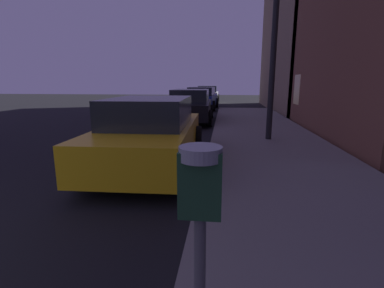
{
  "coord_description": "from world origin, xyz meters",
  "views": [
    {
      "loc": [
        4.36,
        -0.19,
        1.74
      ],
      "look_at": [
        3.96,
        3.24,
        0.97
      ],
      "focal_mm": 26.22,
      "sensor_mm": 36.0,
      "label": 1
    }
  ],
  "objects_px": {
    "car_black": "(191,106)",
    "street_lamp": "(276,13)",
    "parking_meter": "(200,215)",
    "car_blue": "(202,98)",
    "car_white": "(208,94)",
    "car_yellow_cab": "(151,133)"
  },
  "relations": [
    {
      "from": "parking_meter",
      "to": "car_blue",
      "type": "distance_m",
      "value": 17.45
    },
    {
      "from": "car_black",
      "to": "street_lamp",
      "type": "height_order",
      "value": "street_lamp"
    },
    {
      "from": "car_white",
      "to": "parking_meter",
      "type": "bearing_deg",
      "value": -86.64
    },
    {
      "from": "parking_meter",
      "to": "car_white",
      "type": "height_order",
      "value": "parking_meter"
    },
    {
      "from": "car_white",
      "to": "street_lamp",
      "type": "bearing_deg",
      "value": -80.78
    },
    {
      "from": "street_lamp",
      "to": "car_blue",
      "type": "bearing_deg",
      "value": 104.87
    },
    {
      "from": "parking_meter",
      "to": "street_lamp",
      "type": "height_order",
      "value": "street_lamp"
    },
    {
      "from": "parking_meter",
      "to": "car_black",
      "type": "height_order",
      "value": "parking_meter"
    },
    {
      "from": "parking_meter",
      "to": "car_yellow_cab",
      "type": "height_order",
      "value": "parking_meter"
    },
    {
      "from": "car_blue",
      "to": "street_lamp",
      "type": "height_order",
      "value": "street_lamp"
    },
    {
      "from": "car_blue",
      "to": "car_white",
      "type": "distance_m",
      "value": 6.66
    },
    {
      "from": "parking_meter",
      "to": "street_lamp",
      "type": "relative_size",
      "value": 0.26
    },
    {
      "from": "parking_meter",
      "to": "car_yellow_cab",
      "type": "relative_size",
      "value": 0.31
    },
    {
      "from": "parking_meter",
      "to": "car_yellow_cab",
      "type": "xyz_separation_m",
      "value": [
        -1.41,
        4.43,
        -0.44
      ]
    },
    {
      "from": "parking_meter",
      "to": "car_blue",
      "type": "xyz_separation_m",
      "value": [
        -1.41,
        17.39,
        -0.43
      ]
    },
    {
      "from": "car_blue",
      "to": "street_lamp",
      "type": "relative_size",
      "value": 0.89
    },
    {
      "from": "car_black",
      "to": "car_blue",
      "type": "relative_size",
      "value": 0.97
    },
    {
      "from": "parking_meter",
      "to": "car_black",
      "type": "distance_m",
      "value": 11.43
    },
    {
      "from": "car_black",
      "to": "car_blue",
      "type": "distance_m",
      "value": 6.05
    },
    {
      "from": "car_black",
      "to": "street_lamp",
      "type": "distance_m",
      "value": 5.92
    },
    {
      "from": "car_yellow_cab",
      "to": "street_lamp",
      "type": "height_order",
      "value": "street_lamp"
    },
    {
      "from": "car_yellow_cab",
      "to": "car_blue",
      "type": "height_order",
      "value": "same"
    }
  ]
}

